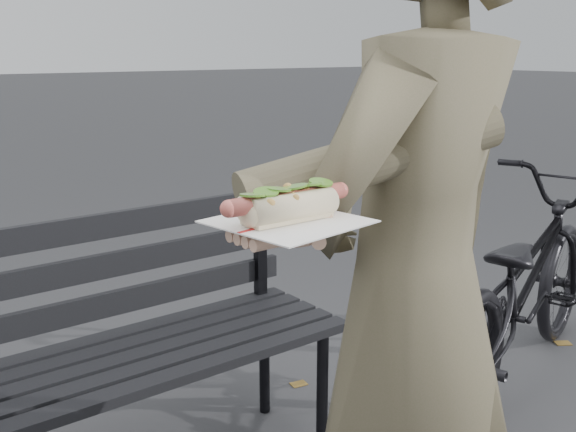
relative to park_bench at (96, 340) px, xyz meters
name	(u,v)px	position (x,y,z in m)	size (l,w,h in m)	color
park_bench	(96,340)	(0.00, 0.00, 0.00)	(1.50, 0.44, 0.88)	black
bicycle	(522,283)	(1.67, -0.34, -0.09)	(0.58, 1.66, 0.87)	black
person	(414,300)	(0.30, -0.96, 0.35)	(0.64, 0.42, 1.75)	brown
held_hotdog	(355,172)	(0.09, -1.01, 0.64)	(0.63, 0.32, 0.20)	brown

